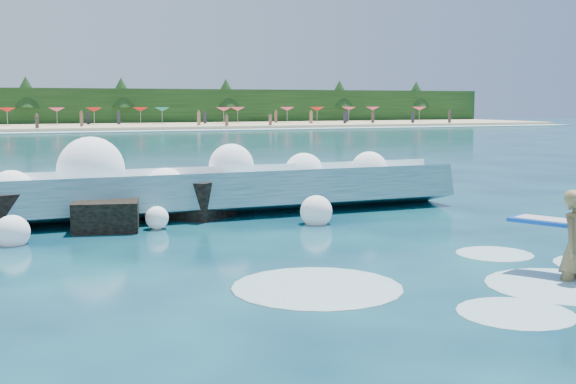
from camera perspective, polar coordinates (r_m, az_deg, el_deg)
name	(u,v)px	position (r m, az deg, el deg)	size (l,w,h in m)	color
ground	(255,273)	(13.31, -2.64, -6.42)	(200.00, 200.00, 0.00)	#07203B
beach	(26,128)	(90.32, -20.00, 4.80)	(140.00, 20.00, 0.40)	tan
wet_band	(32,133)	(79.34, -19.59, 4.45)	(140.00, 5.00, 0.08)	silver
treeline	(21,107)	(100.26, -20.35, 6.29)	(140.00, 4.00, 5.00)	black
breaking_wave	(128,197)	(20.01, -12.52, -0.37)	(18.94, 2.91, 1.63)	teal
rock_cluster	(86,212)	(18.84, -15.68, -1.50)	(8.03, 3.05, 1.21)	black
wave_spray	(106,178)	(19.69, -14.22, 1.07)	(15.65, 4.37, 2.33)	white
surf_foam	(476,283)	(13.02, 14.60, -6.96)	(9.71, 5.30, 0.15)	silver
beach_umbrellas	(24,110)	(92.50, -20.13, 6.11)	(111.68, 6.71, 0.50)	#127371
beachgoers	(22,121)	(86.30, -20.25, 5.32)	(108.47, 12.82, 1.94)	#3F332D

